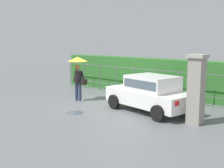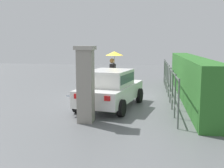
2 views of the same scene
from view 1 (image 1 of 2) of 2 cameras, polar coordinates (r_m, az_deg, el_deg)
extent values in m
plane|color=slate|center=(13.51, -1.64, -3.73)|extent=(40.00, 40.00, 0.00)
cube|color=white|center=(11.98, 7.30, -2.59)|extent=(3.95, 2.34, 0.60)
cube|color=white|center=(11.78, 7.88, 0.16)|extent=(2.15, 1.79, 0.60)
cube|color=#4C5B66|center=(11.77, 7.88, 0.26)|extent=(2.00, 1.78, 0.33)
cylinder|color=black|center=(12.39, 0.40, -3.46)|extent=(0.62, 0.30, 0.60)
cylinder|color=black|center=(13.49, 5.98, -2.50)|extent=(0.62, 0.30, 0.60)
cylinder|color=black|center=(10.61, 8.93, -5.68)|extent=(0.62, 0.30, 0.60)
cylinder|color=black|center=(11.87, 14.46, -4.29)|extent=(0.62, 0.30, 0.60)
cube|color=red|center=(10.34, 12.56, -3.72)|extent=(0.10, 0.21, 0.16)
cube|color=red|center=(11.20, 16.12, -2.89)|extent=(0.10, 0.21, 0.16)
cylinder|color=#2D3856|center=(14.06, -6.95, -1.51)|extent=(0.15, 0.15, 0.86)
cylinder|color=#2D3856|center=(13.95, -6.27, -1.58)|extent=(0.15, 0.15, 0.86)
cube|color=white|center=(14.18, -6.78, -3.02)|extent=(0.26, 0.10, 0.08)
cube|color=white|center=(14.07, -6.11, -3.10)|extent=(0.26, 0.10, 0.08)
cylinder|color=black|center=(13.89, -6.66, 1.38)|extent=(0.34, 0.34, 0.58)
sphere|color=#DBAD89|center=(13.84, -6.70, 3.14)|extent=(0.22, 0.22, 0.22)
sphere|color=olive|center=(13.81, -6.77, 3.21)|extent=(0.25, 0.25, 0.25)
cylinder|color=black|center=(14.08, -7.22, 1.59)|extent=(0.24, 0.14, 0.56)
cylinder|color=black|center=(13.83, -5.73, 1.48)|extent=(0.24, 0.14, 0.56)
cylinder|color=#B2B2B7|center=(13.98, -6.73, 2.85)|extent=(0.02, 0.02, 0.77)
cone|color=yellow|center=(13.93, -6.76, 4.85)|extent=(0.93, 0.93, 0.21)
cube|color=black|center=(13.88, -5.48, 0.39)|extent=(0.23, 0.37, 0.24)
cube|color=gray|center=(10.43, 16.11, -1.39)|extent=(0.48, 0.48, 2.30)
cube|color=#9E998E|center=(10.29, 16.40, 5.25)|extent=(0.60, 0.60, 0.12)
cylinder|color=#59605B|center=(18.53, -8.08, 1.97)|extent=(0.05, 0.05, 1.50)
cylinder|color=#59605B|center=(17.63, -5.38, 1.67)|extent=(0.05, 0.05, 1.50)
cylinder|color=#59605B|center=(16.77, -2.40, 1.34)|extent=(0.05, 0.05, 1.50)
cylinder|color=#59605B|center=(15.97, 0.89, 0.96)|extent=(0.05, 0.05, 1.50)
cylinder|color=#59605B|center=(15.22, 4.51, 0.54)|extent=(0.05, 0.05, 1.50)
cylinder|color=#59605B|center=(14.54, 8.49, 0.08)|extent=(0.05, 0.05, 1.50)
cylinder|color=#59605B|center=(13.94, 12.84, -0.42)|extent=(0.05, 0.05, 1.50)
cylinder|color=#59605B|center=(13.42, 17.55, -0.96)|extent=(0.05, 0.05, 1.50)
cube|color=#59605B|center=(15.14, 4.54, 3.05)|extent=(9.94, 0.03, 0.04)
cube|color=#59605B|center=(15.27, 4.50, -0.57)|extent=(9.94, 0.03, 0.04)
cube|color=#2D6B28|center=(15.98, 6.54, 1.63)|extent=(10.94, 0.90, 1.90)
cylinder|color=#4C545B|center=(11.84, -7.28, -5.60)|extent=(0.73, 0.73, 0.00)
camera|label=2|loc=(12.23, 60.43, 2.23)|focal=44.30mm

